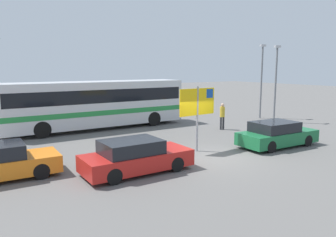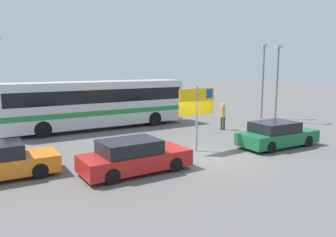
{
  "view_description": "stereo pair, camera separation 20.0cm",
  "coord_description": "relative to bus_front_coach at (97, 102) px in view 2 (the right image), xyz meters",
  "views": [
    {
      "loc": [
        -9.67,
        -11.05,
        4.11
      ],
      "look_at": [
        0.02,
        3.88,
        1.3
      ],
      "focal_mm": 34.85,
      "sensor_mm": 36.0,
      "label": 1
    },
    {
      "loc": [
        -9.51,
        -11.16,
        4.11
      ],
      "look_at": [
        0.02,
        3.88,
        1.3
      ],
      "focal_mm": 34.85,
      "sensor_mm": 36.0,
      "label": 2
    }
  ],
  "objects": [
    {
      "name": "pedestrian_by_bus",
      "position": [
        6.86,
        -4.84,
        -0.74
      ],
      "size": [
        0.32,
        0.32,
        1.76
      ],
      "rotation": [
        0.0,
        0.0,
        4.4
      ],
      "color": "#2D2D33",
      "rests_on": "ground"
    },
    {
      "name": "ground",
      "position": [
        1.91,
        -9.7,
        -1.78
      ],
      "size": [
        120.0,
        120.0,
        0.0
      ],
      "primitive_type": "plane",
      "color": "#605E5B"
    },
    {
      "name": "car_green",
      "position": [
        6.07,
        -9.87,
        -1.15
      ],
      "size": [
        4.46,
        1.98,
        1.32
      ],
      "rotation": [
        0.0,
        0.0,
        -0.05
      ],
      "color": "#196638",
      "rests_on": "ground"
    },
    {
      "name": "bus_front_coach",
      "position": [
        0.0,
        0.0,
        0.0
      ],
      "size": [
        12.16,
        2.52,
        3.17
      ],
      "color": "silver",
      "rests_on": "ground"
    },
    {
      "name": "lamp_post_left_side",
      "position": [
        12.16,
        -4.75,
        1.37
      ],
      "size": [
        0.56,
        0.2,
        5.68
      ],
      "color": "slate",
      "rests_on": "ground"
    },
    {
      "name": "ferry_sign",
      "position": [
        2.03,
        -8.36,
        0.54
      ],
      "size": [
        2.2,
        0.24,
        3.2
      ],
      "rotation": [
        0.0,
        0.0,
        0.08
      ],
      "color": "gray",
      "rests_on": "ground"
    },
    {
      "name": "lamp_post_right_side",
      "position": [
        12.86,
        -2.78,
        1.48
      ],
      "size": [
        0.56,
        0.2,
        5.89
      ],
      "color": "slate",
      "rests_on": "ground"
    },
    {
      "name": "car_red",
      "position": [
        -2.09,
        -9.67,
        -1.15
      ],
      "size": [
        4.33,
        1.81,
        1.32
      ],
      "rotation": [
        0.0,
        0.0,
        -0.0
      ],
      "color": "red",
      "rests_on": "ground"
    }
  ]
}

